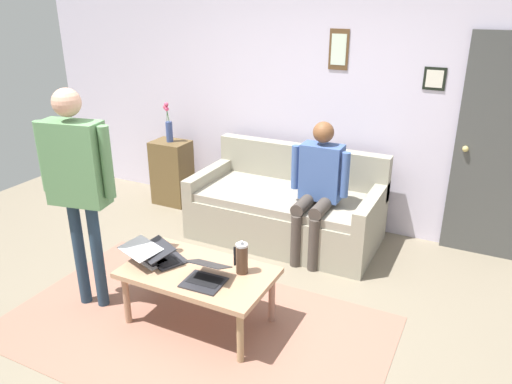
# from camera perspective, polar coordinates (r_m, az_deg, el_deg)

# --- Properties ---
(ground_plane) EXTENTS (7.68, 7.68, 0.00)m
(ground_plane) POSITION_cam_1_polar(r_m,az_deg,el_deg) (3.87, -4.53, -15.16)
(ground_plane) COLOR #796E5A
(area_rug) EXTENTS (2.82, 1.69, 0.01)m
(area_rug) POSITION_cam_1_polar(r_m,az_deg,el_deg) (3.86, -7.25, -15.32)
(area_rug) COLOR #926352
(area_rug) RESTS_ON ground_plane
(back_wall) EXTENTS (7.04, 0.11, 2.70)m
(back_wall) POSITION_cam_1_polar(r_m,az_deg,el_deg) (5.18, 7.75, 10.90)
(back_wall) COLOR silver
(back_wall) RESTS_ON ground_plane
(interior_door) EXTENTS (0.82, 0.09, 2.05)m
(interior_door) POSITION_cam_1_polar(r_m,az_deg,el_deg) (4.91, 26.68, 4.17)
(interior_door) COLOR #454544
(interior_door) RESTS_ON ground_plane
(couch) EXTENTS (1.84, 0.93, 0.88)m
(couch) POSITION_cam_1_polar(r_m,az_deg,el_deg) (5.00, 3.58, -1.96)
(couch) COLOR gray
(couch) RESTS_ON ground_plane
(coffee_table) EXTENTS (1.10, 0.64, 0.45)m
(coffee_table) POSITION_cam_1_polar(r_m,az_deg,el_deg) (3.70, -6.69, -9.62)
(coffee_table) COLOR tan
(coffee_table) RESTS_ON ground_plane
(laptop_left) EXTENTS (0.29, 0.31, 0.17)m
(laptop_left) POSITION_cam_1_polar(r_m,az_deg,el_deg) (3.52, -5.88, -9.61)
(laptop_left) COLOR #28282D
(laptop_left) RESTS_ON coffee_table
(laptop_center) EXTENTS (0.39, 0.40, 0.15)m
(laptop_center) POSITION_cam_1_polar(r_m,az_deg,el_deg) (3.82, -10.75, -7.24)
(laptop_center) COLOR #28282D
(laptop_center) RESTS_ON coffee_table
(laptop_right) EXTENTS (0.41, 0.41, 0.14)m
(laptop_right) POSITION_cam_1_polar(r_m,az_deg,el_deg) (3.86, -12.34, -7.03)
(laptop_right) COLOR silver
(laptop_right) RESTS_ON coffee_table
(french_press) EXTENTS (0.11, 0.09, 0.26)m
(french_press) POSITION_cam_1_polar(r_m,az_deg,el_deg) (3.57, -1.65, -7.64)
(french_press) COLOR #4C3323
(french_press) RESTS_ON coffee_table
(side_shelf) EXTENTS (0.42, 0.32, 0.75)m
(side_shelf) POSITION_cam_1_polar(r_m,az_deg,el_deg) (5.87, -9.67, 2.24)
(side_shelf) COLOR brown
(side_shelf) RESTS_ON ground_plane
(flower_vase) EXTENTS (0.09, 0.09, 0.46)m
(flower_vase) POSITION_cam_1_polar(r_m,az_deg,el_deg) (5.71, -10.06, 7.48)
(flower_vase) COLOR #384A85
(flower_vase) RESTS_ON side_shelf
(person_standing) EXTENTS (0.60, 0.27, 1.73)m
(person_standing) POSITION_cam_1_polar(r_m,az_deg,el_deg) (3.82, -19.99, 1.98)
(person_standing) COLOR #24374B
(person_standing) RESTS_ON ground_plane
(person_seated) EXTENTS (0.55, 0.51, 1.28)m
(person_seated) POSITION_cam_1_polar(r_m,az_deg,el_deg) (4.51, 7.17, 1.01)
(person_seated) COLOR #433B35
(person_seated) RESTS_ON ground_plane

